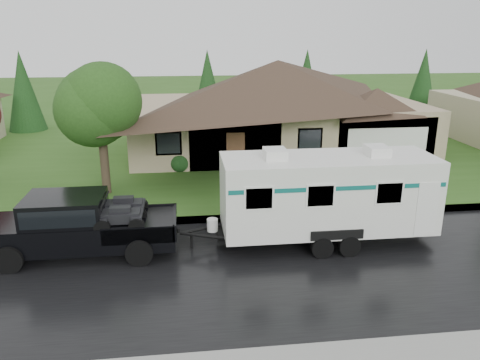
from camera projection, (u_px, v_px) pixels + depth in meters
name	position (u px, v px, depth m)	size (l,w,h in m)	color
ground	(295.00, 240.00, 17.45)	(140.00, 140.00, 0.00)	#2E561B
road	(309.00, 265.00, 15.56)	(140.00, 8.00, 0.01)	black
curb	(283.00, 216.00, 19.56)	(140.00, 0.50, 0.15)	gray
lawn	(244.00, 146.00, 31.63)	(140.00, 26.00, 0.15)	#2E561B
house_main	(282.00, 95.00, 29.73)	(19.44, 10.80, 6.90)	tan
tree_left_green	(100.00, 108.00, 20.95)	(3.51, 3.51, 5.82)	#382B1E
shrub_row	(292.00, 158.00, 26.29)	(13.60, 1.00, 1.00)	#143814
pickup_truck	(76.00, 223.00, 16.00)	(6.47, 2.46, 2.16)	black
travel_trailer	(327.00, 193.00, 16.78)	(7.98, 2.80, 3.58)	white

